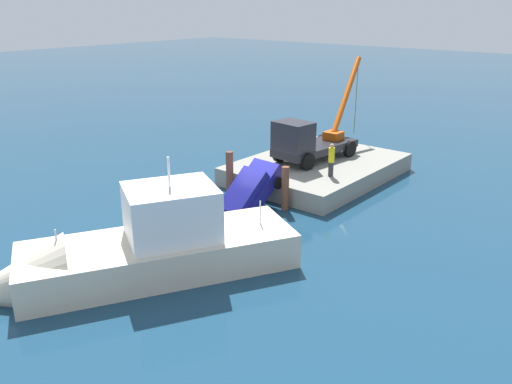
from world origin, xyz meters
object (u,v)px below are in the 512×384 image
salvaged_car (245,199)px  moored_yacht (118,263)px  crane_truck (309,139)px  dock_worker (331,160)px

salvaged_car → moored_yacht: size_ratio=0.33×
crane_truck → salvaged_car: (6.68, 0.64, -1.76)m
crane_truck → moored_yacht: bearing=5.9°
crane_truck → dock_worker: bearing=56.6°
crane_truck → dock_worker: (1.76, 2.67, -0.37)m
dock_worker → moored_yacht: moored_yacht is taller
moored_yacht → crane_truck: bearing=-174.1°
salvaged_car → moored_yacht: 8.62m
dock_worker → moored_yacht: bearing=-4.6°
crane_truck → salvaged_car: crane_truck is taller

